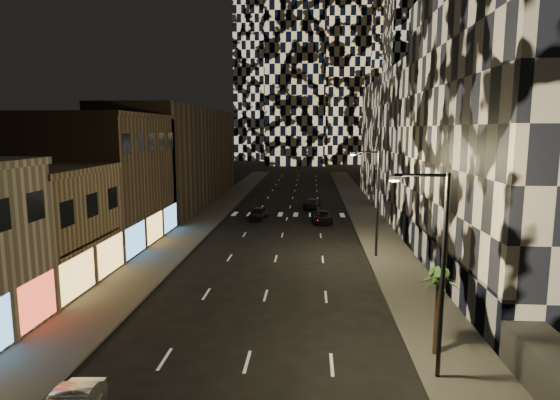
# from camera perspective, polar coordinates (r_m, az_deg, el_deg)

# --- Properties ---
(sidewalk_left) EXTENTS (4.00, 120.00, 0.15)m
(sidewalk_left) POSITION_cam_1_polar(r_m,az_deg,el_deg) (61.99, -8.29, -1.58)
(sidewalk_left) COLOR #47443F
(sidewalk_left) RESTS_ON ground
(sidewalk_right) EXTENTS (4.00, 120.00, 0.15)m
(sidewalk_right) POSITION_cam_1_polar(r_m,az_deg,el_deg) (61.04, 10.41, -1.79)
(sidewalk_right) COLOR #47443F
(sidewalk_right) RESTS_ON ground
(curb_left) EXTENTS (0.20, 120.00, 0.15)m
(curb_left) POSITION_cam_1_polar(r_m,az_deg,el_deg) (61.59, -6.38, -1.61)
(curb_left) COLOR #4C4C47
(curb_left) RESTS_ON ground
(curb_right) EXTENTS (0.20, 120.00, 0.15)m
(curb_right) POSITION_cam_1_polar(r_m,az_deg,el_deg) (60.83, 8.44, -1.78)
(curb_right) COLOR #4C4C47
(curb_right) RESTS_ON ground
(retail_tan) EXTENTS (10.00, 10.00, 8.00)m
(retail_tan) POSITION_cam_1_polar(r_m,az_deg,el_deg) (37.22, -28.72, -3.20)
(retail_tan) COLOR #7F694C
(retail_tan) RESTS_ON ground
(retail_brown) EXTENTS (10.00, 15.00, 12.00)m
(retail_brown) POSITION_cam_1_polar(r_m,az_deg,el_deg) (47.79, -20.88, 2.11)
(retail_brown) COLOR #4C3B2B
(retail_brown) RESTS_ON ground
(retail_filler_left) EXTENTS (10.00, 40.00, 14.00)m
(retail_filler_left) POSITION_cam_1_polar(r_m,az_deg,el_deg) (72.55, -12.18, 5.30)
(retail_filler_left) COLOR #4C3B2B
(retail_filler_left) RESTS_ON ground
(midrise_right) EXTENTS (16.00, 25.00, 22.00)m
(midrise_right) POSITION_cam_1_polar(r_m,az_deg,el_deg) (38.17, 30.66, 7.52)
(midrise_right) COLOR #232326
(midrise_right) RESTS_ON ground
(midrise_base) EXTENTS (0.60, 25.00, 3.00)m
(midrise_base) POSITION_cam_1_polar(r_m,az_deg,el_deg) (36.64, 18.62, -6.77)
(midrise_base) COLOR #383838
(midrise_base) RESTS_ON ground
(midrise_filler_right) EXTENTS (16.00, 40.00, 18.00)m
(midrise_filler_right) POSITION_cam_1_polar(r_m,az_deg,el_deg) (68.82, 18.30, 6.56)
(midrise_filler_right) COLOR #232326
(midrise_filler_right) RESTS_ON ground
(tower_center_low) EXTENTS (18.00, 18.00, 95.00)m
(tower_center_low) POSITION_cam_1_polar(r_m,az_deg,el_deg) (154.13, 2.03, 22.31)
(tower_center_low) COLOR black
(tower_center_low) RESTS_ON ground
(streetlight_near) EXTENTS (2.55, 0.25, 9.00)m
(streetlight_near) POSITION_cam_1_polar(r_m,az_deg,el_deg) (21.13, 18.67, -7.16)
(streetlight_near) COLOR black
(streetlight_near) RESTS_ON sidewalk_right
(streetlight_far) EXTENTS (2.55, 0.25, 9.00)m
(streetlight_far) POSITION_cam_1_polar(r_m,az_deg,el_deg) (40.40, 11.49, 0.49)
(streetlight_far) COLOR black
(streetlight_far) RESTS_ON sidewalk_right
(car_dark_midlane) EXTENTS (2.33, 4.59, 1.50)m
(car_dark_midlane) POSITION_cam_1_polar(r_m,az_deg,el_deg) (57.35, -2.68, -1.64)
(car_dark_midlane) COLOR black
(car_dark_midlane) RESTS_ON ground
(car_dark_oncoming) EXTENTS (2.58, 5.15, 1.44)m
(car_dark_oncoming) POSITION_cam_1_polar(r_m,az_deg,el_deg) (65.36, 3.94, -0.41)
(car_dark_oncoming) COLOR black
(car_dark_oncoming) RESTS_ON ground
(car_dark_rightlane) EXTENTS (2.68, 5.04, 1.35)m
(car_dark_rightlane) POSITION_cam_1_polar(r_m,az_deg,el_deg) (55.63, 5.12, -2.06)
(car_dark_rightlane) COLOR black
(car_dark_rightlane) RESTS_ON ground
(palm_tree) EXTENTS (2.19, 2.15, 4.28)m
(palm_tree) POSITION_cam_1_polar(r_m,az_deg,el_deg) (23.79, 18.81, -9.61)
(palm_tree) COLOR #47331E
(palm_tree) RESTS_ON sidewalk_right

